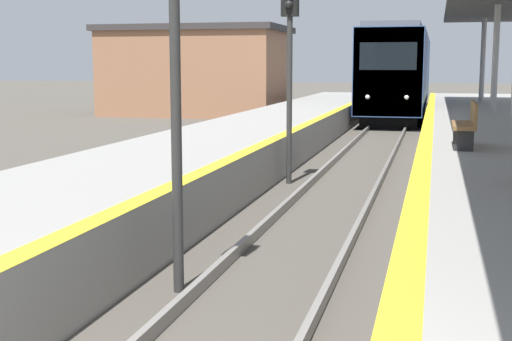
# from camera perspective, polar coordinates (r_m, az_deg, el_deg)

# --- Properties ---
(train) EXTENTS (2.71, 20.48, 4.28)m
(train) POSITION_cam_1_polar(r_m,az_deg,el_deg) (38.18, 11.48, 7.70)
(train) COLOR black
(train) RESTS_ON ground
(signal_near) EXTENTS (0.36, 0.31, 4.50)m
(signal_near) POSITION_cam_1_polar(r_m,az_deg,el_deg) (7.96, -6.58, 12.42)
(signal_near) COLOR #2D2D2D
(signal_near) RESTS_ON ground
(signal_mid) EXTENTS (0.36, 0.31, 4.50)m
(signal_mid) POSITION_cam_1_polar(r_m,az_deg,el_deg) (15.44, 2.71, 10.53)
(signal_mid) COLOR #2D2D2D
(signal_mid) RESTS_ON ground
(bench) EXTENTS (0.44, 1.68, 0.92)m
(bench) POSITION_cam_1_polar(r_m,az_deg,el_deg) (14.89, 16.53, 3.66)
(bench) COLOR brown
(bench) RESTS_ON platform_right
(station_building) EXTENTS (9.22, 6.12, 4.52)m
(station_building) POSITION_cam_1_polar(r_m,az_deg,el_deg) (37.34, -4.77, 7.98)
(station_building) COLOR #9E6B4C
(station_building) RESTS_ON ground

